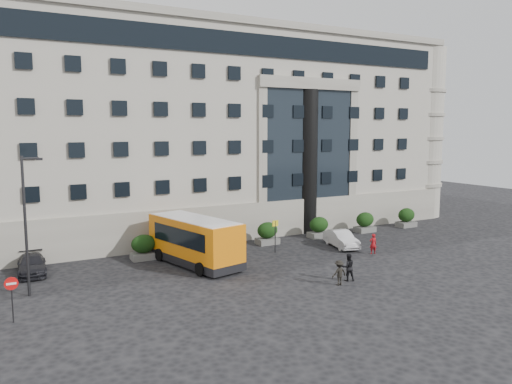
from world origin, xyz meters
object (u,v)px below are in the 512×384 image
hedge_c (267,233)px  pedestrian_c (339,273)px  no_entry_sign (12,290)px  pedestrian_a (373,244)px  hedge_b (209,240)px  bus_stop_sign (275,231)px  hedge_e (365,222)px  parked_car_c (32,264)px  street_lamp (26,221)px  hedge_a (144,247)px  white_taxi (341,239)px  hedge_d (319,227)px  parked_car_d (24,241)px  pedestrian_b (348,267)px  hedge_f (406,217)px  minibus (195,239)px

hedge_c → pedestrian_c: 11.74m
no_entry_sign → pedestrian_a: no_entry_sign is taller
hedge_b → no_entry_sign: no_entry_sign is taller
bus_stop_sign → hedge_e: bearing=13.9°
parked_car_c → pedestrian_c: size_ratio=2.75×
street_lamp → pedestrian_c: size_ratio=5.16×
no_entry_sign → parked_car_c: size_ratio=0.54×
hedge_a → street_lamp: bearing=-148.8°
no_entry_sign → white_taxi: (24.12, 5.06, -0.97)m
hedge_b → white_taxi: hedge_b is taller
pedestrian_a → pedestrian_c: 8.63m
hedge_d → parked_car_c: 23.10m
hedge_c → bus_stop_sign: size_ratio=0.73×
street_lamp → bus_stop_sign: bearing=6.5°
parked_car_d → pedestrian_b: size_ratio=3.08×
hedge_f → parked_car_c: bearing=-179.9°
pedestrian_a → hedge_f: bearing=-132.3°
minibus → pedestrian_b: size_ratio=4.78×
minibus → parked_car_c: minibus is taller
parked_car_c → parked_car_d: size_ratio=0.79×
pedestrian_a → hedge_b: bearing=-17.6°
hedge_d → no_entry_sign: size_ratio=0.79×
no_entry_sign → minibus: (11.80, 5.76, 0.17)m
hedge_a → hedge_c: size_ratio=1.00×
no_entry_sign → parked_car_d: 16.24m
white_taxi → pedestrian_c: bearing=-116.9°
hedge_b → bus_stop_sign: (4.30, -2.80, 0.80)m
street_lamp → pedestrian_a: 24.17m
minibus → hedge_d: bearing=-0.0°
hedge_d → parked_car_d: bearing=162.5°
hedge_e → parked_car_d: (-28.34, 7.31, -0.18)m
parked_car_d → hedge_c: bearing=-16.6°
hedge_c → white_taxi: (4.72, -3.78, -0.25)m
street_lamp → no_entry_sign: (-1.06, -4.04, -2.72)m
hedge_a → parked_car_d: hedge_a is taller
hedge_c → hedge_f: size_ratio=1.00×
no_entry_sign → parked_car_d: (1.46, 16.15, -0.90)m
minibus → pedestrian_a: bearing=-28.9°
hedge_d → pedestrian_a: 6.68m
no_entry_sign → parked_car_d: size_ratio=0.43×
pedestrian_a → parked_car_c: bearing=-1.4°
hedge_f → no_entry_sign: 36.11m
street_lamp → pedestrian_a: street_lamp is taller
hedge_a → no_entry_sign: 12.64m
hedge_b → white_taxi: bearing=-20.8°
no_entry_sign → hedge_a: bearing=44.5°
hedge_b → parked_car_d: hedge_b is taller
hedge_a → pedestrian_c: 14.60m
minibus → parked_car_c: size_ratio=1.96×
pedestrian_b → hedge_f: bearing=-126.0°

